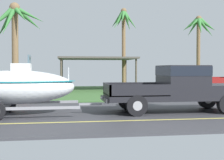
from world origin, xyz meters
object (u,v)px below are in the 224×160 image
(pickup_truck_towing, at_px, (181,86))
(palm_tree_far_left, at_px, (15,29))
(boat_on_trailer, at_px, (15,87))
(palm_tree_mid, at_px, (199,32))
(carport_awning, at_px, (97,59))
(palm_tree_near_right, at_px, (123,27))

(pickup_truck_towing, relative_size, palm_tree_far_left, 1.07)
(boat_on_trailer, height_order, palm_tree_far_left, palm_tree_far_left)
(pickup_truck_towing, height_order, palm_tree_far_left, palm_tree_far_left)
(palm_tree_mid, bearing_deg, carport_awning, 173.08)
(pickup_truck_towing, height_order, palm_tree_near_right, palm_tree_near_right)
(palm_tree_mid, bearing_deg, boat_on_trailer, -137.45)
(boat_on_trailer, bearing_deg, pickup_truck_towing, 0.00)
(palm_tree_near_right, bearing_deg, palm_tree_mid, -26.82)
(boat_on_trailer, bearing_deg, palm_tree_far_left, 99.09)
(carport_awning, bearing_deg, boat_on_trailer, -108.96)
(boat_on_trailer, distance_m, carport_awning, 13.53)
(carport_awning, xyz_separation_m, palm_tree_near_right, (2.55, 1.93, 2.92))
(pickup_truck_towing, xyz_separation_m, boat_on_trailer, (-6.65, -0.00, 0.03))
(pickup_truck_towing, distance_m, palm_tree_near_right, 15.30)
(palm_tree_near_right, relative_size, palm_tree_mid, 1.17)
(boat_on_trailer, relative_size, palm_tree_mid, 0.95)
(pickup_truck_towing, xyz_separation_m, palm_tree_near_right, (0.27, 14.65, 4.42))
(pickup_truck_towing, bearing_deg, carport_awning, 100.17)
(boat_on_trailer, height_order, palm_tree_near_right, palm_tree_near_right)
(pickup_truck_towing, bearing_deg, palm_tree_near_right, 88.95)
(pickup_truck_towing, relative_size, palm_tree_near_right, 0.81)
(carport_awning, distance_m, palm_tree_far_left, 9.16)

